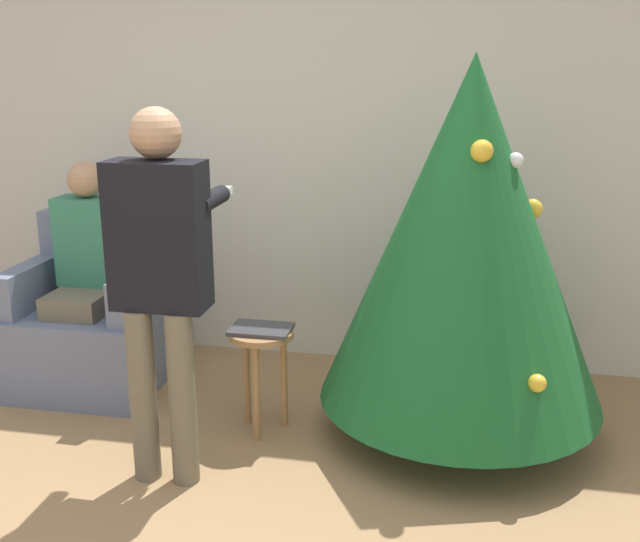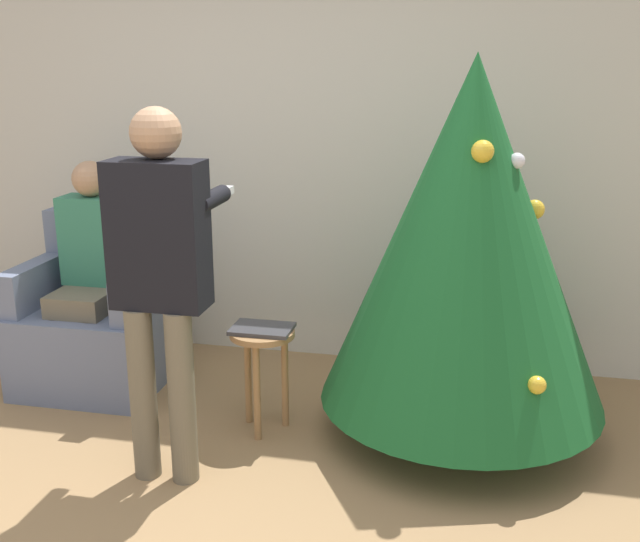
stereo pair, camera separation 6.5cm
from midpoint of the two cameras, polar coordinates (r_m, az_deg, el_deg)
name	(u,v)px [view 1 (the left image)]	position (r m, az deg, el deg)	size (l,w,h in m)	color
wall_back	(288,142)	(4.60, -2.87, 9.77)	(8.00, 0.06, 2.70)	beige
christmas_tree	(466,235)	(3.61, 10.59, 2.71)	(1.39, 1.39, 1.87)	brown
armchair	(93,326)	(4.52, -17.28, -4.05)	(0.78, 0.69, 0.98)	slate
person_seated	(86,266)	(4.39, -17.82, 0.34)	(0.36, 0.46, 1.30)	#6B604C
person_standing	(160,266)	(3.27, -12.65, 0.38)	(0.43, 0.57, 1.65)	#6B604C
side_stool	(262,353)	(3.78, -4.97, -6.25)	(0.33, 0.33, 0.54)	#A37547
laptop	(261,329)	(3.73, -5.02, -4.44)	(0.30, 0.21, 0.02)	#38383D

